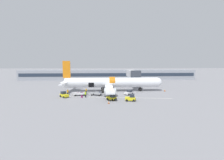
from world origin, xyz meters
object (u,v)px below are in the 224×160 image
Objects in this scene: baggage_tug_mid at (64,95)px; ground_crew_driver at (68,92)px; baggage_tug_rear at (131,98)px; ground_crew_loader_b at (85,94)px; baggage_cart_queued at (96,93)px; suitcase_on_tarmac_upright at (82,96)px; baggage_cart_loading at (80,94)px; airplane at (111,83)px; baggage_tug_lead at (129,93)px; ground_crew_loader_a at (86,91)px; baggage_tug_spare at (112,98)px.

ground_crew_driver is (0.37, 2.56, 0.23)m from baggage_tug_mid.
ground_crew_loader_b is (-11.38, 4.63, 0.16)m from baggage_tug_rear.
baggage_cart_queued is at bearing 38.89° from ground_crew_loader_b.
suitcase_on_tarmac_upright is at bearing -146.88° from baggage_cart_queued.
baggage_tug_rear reaches higher than ground_crew_driver.
baggage_cart_loading is (-13.20, 6.88, -0.20)m from baggage_tug_rear.
airplane is 11.23× the size of baggage_tug_lead.
ground_crew_loader_a is at bearing 19.52° from ground_crew_driver.
ground_crew_loader_b is (-2.77, -2.24, 0.31)m from baggage_cart_queued.
baggage_cart_queued is at bearing -0.16° from baggage_cart_loading.
airplane is 19.83× the size of ground_crew_loader_b.
airplane reaches higher than baggage_cart_loading.
ground_crew_loader_b reaches higher than baggage_cart_queued.
baggage_tug_rear reaches higher than baggage_cart_queued.
suitcase_on_tarmac_upright is (-13.20, -3.10, -0.27)m from baggage_tug_lead.
baggage_cart_loading is (-8.69, 5.79, -0.09)m from baggage_tug_spare.
baggage_tug_lead reaches higher than suitcase_on_tarmac_upright.
baggage_tug_mid reaches higher than baggage_tug_lead.
baggage_tug_mid reaches higher than baggage_cart_queued.
baggage_tug_lead is 1.13× the size of baggage_tug_spare.
baggage_tug_spare is at bearing -17.89° from baggage_tug_mid.
suitcase_on_tarmac_upright is at bearing -168.67° from ground_crew_loader_b.
ground_crew_loader_a reaches higher than baggage_tug_lead.
baggage_tug_mid is 4.89m from suitcase_on_tarmac_upright.
baggage_tug_spare is (-5.39, -6.46, 0.02)m from baggage_tug_lead.
ground_crew_loader_a reaches higher than suitcase_on_tarmac_upright.
baggage_tug_rear reaches higher than ground_crew_loader_a.
baggage_tug_mid is 17.91m from baggage_tug_rear.
baggage_tug_mid is at bearing -98.21° from ground_crew_driver.
baggage_tug_mid is 6.95m from ground_crew_loader_a.
baggage_tug_mid is at bearing 163.23° from baggage_tug_rear.
baggage_cart_loading reaches higher than suitcase_on_tarmac_upright.
baggage_tug_spare is at bearing -23.25° from suitcase_on_tarmac_upright.
airplane reaches higher than baggage_tug_spare.
baggage_tug_spare reaches higher than baggage_cart_loading.
ground_crew_loader_a is (-3.13, 2.65, 0.31)m from baggage_cart_queued.
baggage_tug_rear is 0.67× the size of baggage_cart_queued.
airplane is at bearing 30.73° from baggage_tug_mid.
baggage_cart_loading is (3.95, 1.71, -0.14)m from baggage_tug_mid.
airplane is at bearing 53.76° from baggage_cart_queued.
baggage_tug_rear is (-0.87, -7.54, 0.13)m from baggage_tug_lead.
ground_crew_loader_a is at bearing 94.14° from ground_crew_loader_b.
baggage_tug_rear is 3.73× the size of suitcase_on_tarmac_upright.
baggage_tug_mid is 3.94× the size of suitcase_on_tarmac_upright.
baggage_tug_mid is at bearing -141.27° from ground_crew_loader_a.
baggage_tug_rear reaches higher than baggage_cart_loading.
baggage_tug_lead is 0.69× the size of baggage_cart_loading.
baggage_tug_lead is 13.56m from suitcase_on_tarmac_upright.
suitcase_on_tarmac_upright is (-3.72, -2.43, -0.26)m from baggage_cart_queued.
ground_crew_loader_b reaches higher than baggage_cart_loading.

